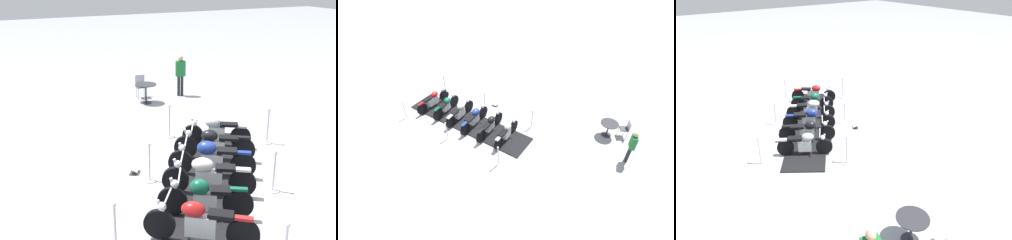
# 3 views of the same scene
# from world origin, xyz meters

# --- Properties ---
(ground_plane) EXTENTS (80.00, 80.00, 0.00)m
(ground_plane) POSITION_xyz_m (0.00, 0.00, 0.00)
(ground_plane) COLOR #A8AAB2
(display_platform) EXTENTS (6.71, 5.36, 0.05)m
(display_platform) POSITION_xyz_m (0.00, 0.00, 0.02)
(display_platform) COLOR black
(display_platform) RESTS_ON ground_plane
(motorcycle_chrome) EXTENTS (1.23, 1.80, 0.92)m
(motorcycle_chrome) POSITION_xyz_m (-2.02, 1.40, 0.50)
(motorcycle_chrome) COLOR black
(motorcycle_chrome) RESTS_ON display_platform
(motorcycle_black) EXTENTS (1.29, 1.97, 0.96)m
(motorcycle_black) POSITION_xyz_m (-1.22, 0.82, 0.51)
(motorcycle_black) COLOR black
(motorcycle_black) RESTS_ON display_platform
(motorcycle_navy) EXTENTS (1.32, 1.97, 0.94)m
(motorcycle_navy) POSITION_xyz_m (-0.42, 0.25, 0.54)
(motorcycle_navy) COLOR black
(motorcycle_navy) RESTS_ON display_platform
(motorcycle_cream) EXTENTS (1.29, 1.95, 0.95)m
(motorcycle_cream) POSITION_xyz_m (0.38, -0.31, 0.52)
(motorcycle_cream) COLOR black
(motorcycle_cream) RESTS_ON display_platform
(motorcycle_forest) EXTENTS (1.17, 1.82, 0.97)m
(motorcycle_forest) POSITION_xyz_m (1.19, -0.88, 0.52)
(motorcycle_forest) COLOR black
(motorcycle_forest) RESTS_ON display_platform
(motorcycle_maroon) EXTENTS (1.47, 1.86, 0.94)m
(motorcycle_maroon) POSITION_xyz_m (1.99, -1.44, 0.52)
(motorcycle_maroon) COLOR black
(motorcycle_maroon) RESTS_ON display_platform
(stanchion_left_rear) EXTENTS (0.35, 0.35, 1.06)m
(stanchion_left_rear) POSITION_xyz_m (3.35, -0.49, 0.32)
(stanchion_left_rear) COLOR silver
(stanchion_left_rear) RESTS_ON ground_plane
(stanchion_right_mid) EXTENTS (0.35, 0.35, 1.04)m
(stanchion_right_mid) POSITION_xyz_m (-0.88, -1.25, 0.31)
(stanchion_right_mid) COLOR silver
(stanchion_right_mid) RESTS_ON ground_plane
(stanchion_right_rear) EXTENTS (0.31, 0.31, 1.13)m
(stanchion_right_rear) POSITION_xyz_m (1.60, -2.99, 0.39)
(stanchion_right_rear) COLOR silver
(stanchion_right_rear) RESTS_ON ground_plane
(stanchion_right_front) EXTENTS (0.35, 0.35, 1.09)m
(stanchion_right_front) POSITION_xyz_m (-3.35, 0.49, 0.33)
(stanchion_right_front) COLOR silver
(stanchion_right_front) RESTS_ON ground_plane
(stanchion_left_mid) EXTENTS (0.34, 0.34, 1.06)m
(stanchion_left_mid) POSITION_xyz_m (0.88, 1.25, 0.33)
(stanchion_left_mid) COLOR silver
(stanchion_left_mid) RESTS_ON ground_plane
(stanchion_left_front) EXTENTS (0.31, 0.31, 1.14)m
(stanchion_left_front) POSITION_xyz_m (-1.60, 2.99, 0.39)
(stanchion_left_front) COLOR silver
(stanchion_left_front) RESTS_ON ground_plane
(info_placard) EXTENTS (0.40, 0.38, 0.20)m
(info_placard) POSITION_xyz_m (-1.45, -1.45, 0.06)
(info_placard) COLOR #333338
(info_placard) RESTS_ON ground_plane
(cafe_table) EXTENTS (0.85, 0.85, 0.78)m
(cafe_table) POSITION_xyz_m (-7.06, 1.22, 0.59)
(cafe_table) COLOR #2D2D33
(cafe_table) RESTS_ON ground_plane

